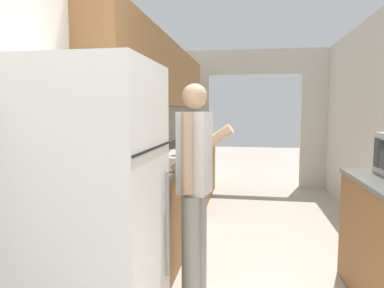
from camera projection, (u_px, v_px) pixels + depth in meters
The scene contains 6 objects.
wall_left at pixel (144, 100), 3.70m from camera, with size 0.38×7.66×2.50m.
wall_far_with_doorway at pixel (254, 108), 6.29m from camera, with size 2.97×0.06×2.50m.
counter_left at pixel (178, 184), 4.37m from camera, with size 0.62×3.96×0.92m.
refrigerator at pixel (96, 212), 1.93m from camera, with size 0.71×0.73×1.67m.
range_oven at pixel (170, 193), 3.91m from camera, with size 0.66×0.78×1.06m.
person at pixel (195, 186), 2.51m from camera, with size 0.52×0.42×1.59m.
Camera 1 is at (-0.10, -1.14, 1.40)m, focal length 32.00 mm.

